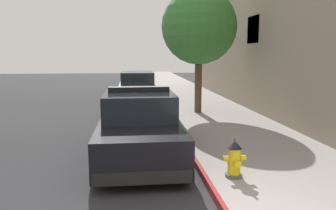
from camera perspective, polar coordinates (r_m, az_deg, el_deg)
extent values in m
cube|color=#2B2B2D|center=(14.29, -17.56, -1.94)|extent=(33.16, 60.00, 0.20)
cube|color=gray|center=(14.32, 6.64, -0.83)|extent=(3.50, 60.00, 0.16)
cube|color=maroon|center=(14.04, -0.50, -0.97)|extent=(0.08, 60.00, 0.16)
cube|color=gray|center=(15.68, 26.89, 10.36)|extent=(7.08, 24.85, 6.29)
cube|color=black|center=(14.12, 14.66, 12.57)|extent=(0.06, 1.30, 1.10)
cube|color=black|center=(20.77, 7.73, 11.48)|extent=(0.06, 1.30, 1.10)
cube|color=black|center=(8.11, -4.97, -4.65)|extent=(1.84, 4.80, 0.76)
cube|color=black|center=(8.13, -5.06, 0.26)|extent=(1.64, 2.50, 0.60)
cube|color=black|center=(5.95, -4.42, -12.34)|extent=(1.76, 0.16, 0.24)
cube|color=black|center=(10.45, -5.24, -3.06)|extent=(1.76, 0.16, 0.24)
cylinder|color=black|center=(9.85, -10.19, -3.90)|extent=(0.22, 0.64, 0.64)
cylinder|color=black|center=(9.87, -0.17, -3.73)|extent=(0.22, 0.64, 0.64)
cylinder|color=black|center=(6.58, -12.23, -10.40)|extent=(0.22, 0.64, 0.64)
cylinder|color=black|center=(6.62, 2.97, -10.08)|extent=(0.22, 0.64, 0.64)
cube|color=black|center=(8.03, -5.08, 2.75)|extent=(1.48, 0.20, 0.12)
cube|color=red|center=(8.03, -7.58, 2.71)|extent=(0.44, 0.18, 0.11)
cube|color=#1E33E0|center=(8.05, -2.59, 2.78)|extent=(0.44, 0.18, 0.11)
cube|color=#B2B5BA|center=(17.15, -5.33, 2.47)|extent=(1.84, 4.80, 0.76)
cube|color=black|center=(17.24, -5.37, 4.77)|extent=(1.64, 2.50, 0.60)
cube|color=black|center=(14.86, -5.17, 0.49)|extent=(1.76, 0.16, 0.24)
cube|color=black|center=(19.51, -5.43, 2.47)|extent=(1.76, 0.16, 0.24)
cylinder|color=black|center=(18.88, -8.02, 2.21)|extent=(0.22, 0.64, 0.64)
cylinder|color=black|center=(18.90, -2.79, 2.29)|extent=(0.22, 0.64, 0.64)
cylinder|color=black|center=(15.51, -8.39, 0.77)|extent=(0.22, 0.64, 0.64)
cylinder|color=black|center=(15.54, -2.04, 0.88)|extent=(0.22, 0.64, 0.64)
cylinder|color=#4C4C51|center=(6.50, 11.34, -11.87)|extent=(0.32, 0.32, 0.06)
cylinder|color=yellow|center=(6.41, 11.41, -9.52)|extent=(0.24, 0.24, 0.50)
cone|color=black|center=(6.31, 11.50, -6.76)|extent=(0.28, 0.28, 0.14)
cylinder|color=#4C4C51|center=(6.29, 11.53, -5.88)|extent=(0.05, 0.05, 0.06)
cylinder|color=yellow|center=(6.34, 9.95, -9.10)|extent=(0.10, 0.10, 0.10)
cylinder|color=yellow|center=(6.44, 12.89, -8.91)|extent=(0.10, 0.10, 0.10)
cylinder|color=yellow|center=(6.24, 11.92, -9.94)|extent=(0.13, 0.12, 0.13)
cylinder|color=brown|center=(13.12, 5.27, 3.81)|extent=(0.28, 0.28, 2.34)
sphere|color=#387A33|center=(13.11, 5.41, 13.40)|extent=(2.92, 2.92, 2.92)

